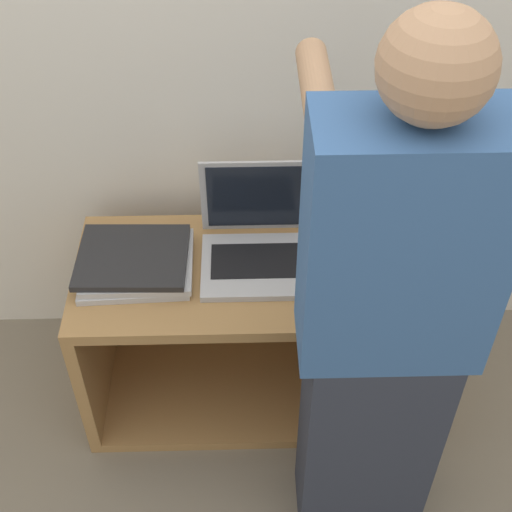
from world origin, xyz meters
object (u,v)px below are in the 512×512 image
object	(u,v)px
person	(385,333)
laptop_stack_left	(135,263)
laptop_stack_right	(376,256)
laptop_open	(255,243)

from	to	relation	value
person	laptop_stack_left	bearing A→B (deg)	145.60
laptop_stack_left	laptop_stack_right	xyz separation A→B (m)	(0.69, -0.00, 0.01)
laptop_open	laptop_stack_right	bearing A→B (deg)	-7.91
laptop_open	person	size ratio (longest dim) A/B	0.20
laptop_stack_left	person	bearing A→B (deg)	-34.40
laptop_open	person	distance (m)	0.57
laptop_open	person	bearing A→B (deg)	-59.14
laptop_open	person	world-z (taller)	person
laptop_stack_left	person	distance (m)	0.78
laptop_stack_right	person	bearing A→B (deg)	-98.25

